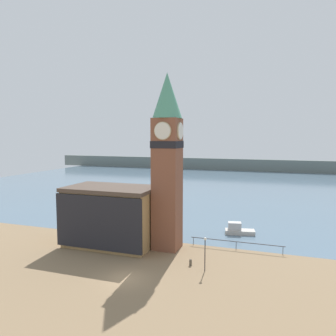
{
  "coord_description": "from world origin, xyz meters",
  "views": [
    {
      "loc": [
        14.92,
        -29.47,
        14.77
      ],
      "look_at": [
        2.05,
        7.71,
        10.93
      ],
      "focal_mm": 35.0,
      "sensor_mm": 36.0,
      "label": 1
    }
  ],
  "objects_px": {
    "boat_near": "(238,230)",
    "lamp_post": "(205,247)",
    "clock_tower": "(167,157)",
    "mooring_bollard_near": "(191,262)",
    "pier_building": "(111,216)"
  },
  "relations": [
    {
      "from": "boat_near",
      "to": "lamp_post",
      "type": "height_order",
      "value": "lamp_post"
    },
    {
      "from": "clock_tower",
      "to": "mooring_bollard_near",
      "type": "distance_m",
      "value": 13.37
    },
    {
      "from": "clock_tower",
      "to": "boat_near",
      "type": "xyz_separation_m",
      "value": [
        8.06,
        9.46,
        -11.48
      ]
    },
    {
      "from": "clock_tower",
      "to": "boat_near",
      "type": "height_order",
      "value": "clock_tower"
    },
    {
      "from": "mooring_bollard_near",
      "to": "lamp_post",
      "type": "distance_m",
      "value": 3.11
    },
    {
      "from": "boat_near",
      "to": "lamp_post",
      "type": "distance_m",
      "value": 15.35
    },
    {
      "from": "pier_building",
      "to": "mooring_bollard_near",
      "type": "bearing_deg",
      "value": -15.97
    },
    {
      "from": "mooring_bollard_near",
      "to": "clock_tower",
      "type": "bearing_deg",
      "value": 133.67
    },
    {
      "from": "mooring_bollard_near",
      "to": "lamp_post",
      "type": "bearing_deg",
      "value": -27.6
    },
    {
      "from": "boat_near",
      "to": "lamp_post",
      "type": "bearing_deg",
      "value": -107.3
    },
    {
      "from": "clock_tower",
      "to": "lamp_post",
      "type": "xyz_separation_m",
      "value": [
        6.34,
        -5.65,
        -9.44
      ]
    },
    {
      "from": "boat_near",
      "to": "mooring_bollard_near",
      "type": "bearing_deg",
      "value": -115.14
    },
    {
      "from": "pier_building",
      "to": "boat_near",
      "type": "bearing_deg",
      "value": 34.1
    },
    {
      "from": "clock_tower",
      "to": "lamp_post",
      "type": "height_order",
      "value": "clock_tower"
    },
    {
      "from": "boat_near",
      "to": "mooring_bollard_near",
      "type": "xyz_separation_m",
      "value": [
        -3.61,
        -14.13,
        -0.22
      ]
    }
  ]
}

